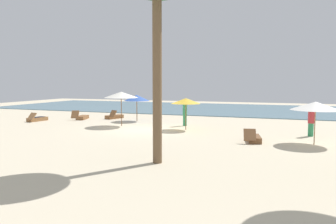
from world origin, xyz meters
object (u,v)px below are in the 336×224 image
at_px(lounger_2, 114,116).
at_px(person_0, 185,113).
at_px(umbrella_3, 186,101).
at_px(umbrella_1, 121,95).
at_px(lounger_3, 37,119).
at_px(umbrella_2, 137,98).
at_px(lounger_1, 253,138).
at_px(person_1, 311,121).
at_px(lounger_0, 82,117).
at_px(umbrella_0, 316,106).

relative_size(lounger_2, person_0, 1.03).
height_order(umbrella_3, lounger_2, umbrella_3).
height_order(umbrella_1, lounger_3, umbrella_1).
bearing_deg(umbrella_2, person_0, -16.56).
xyz_separation_m(umbrella_1, lounger_1, (8.84, -2.79, -1.93)).
relative_size(person_0, person_1, 1.03).
relative_size(umbrella_1, lounger_0, 1.32).
height_order(lounger_1, lounger_2, lounger_2).
bearing_deg(lounger_0, lounger_2, 31.63).
bearing_deg(umbrella_1, umbrella_3, -1.30).
relative_size(umbrella_0, umbrella_3, 1.16).
bearing_deg(lounger_2, lounger_0, -148.37).
bearing_deg(umbrella_1, lounger_0, 153.27).
relative_size(lounger_3, person_1, 1.07).
height_order(lounger_0, person_1, person_1).
height_order(lounger_1, person_0, person_0).
height_order(lounger_3, person_0, person_0).
xyz_separation_m(lounger_1, lounger_2, (-11.55, 6.56, 0.00)).
bearing_deg(lounger_1, umbrella_1, 162.52).
bearing_deg(umbrella_3, lounger_0, 164.79).
bearing_deg(lounger_2, person_1, -15.00).
height_order(umbrella_1, umbrella_2, umbrella_1).
distance_m(lounger_1, person_1, 3.93).
bearing_deg(umbrella_1, umbrella_2, 94.57).
bearing_deg(lounger_3, lounger_0, 41.74).
relative_size(umbrella_1, lounger_2, 1.31).
xyz_separation_m(lounger_0, person_1, (16.46, -2.51, 0.66)).
bearing_deg(umbrella_2, lounger_1, -31.82).
relative_size(lounger_1, person_0, 1.03).
distance_m(umbrella_0, person_1, 2.70).
height_order(umbrella_2, person_0, umbrella_2).
xyz_separation_m(umbrella_1, person_0, (3.93, 1.60, -1.23)).
bearing_deg(umbrella_2, umbrella_3, -31.79).
xyz_separation_m(person_0, person_1, (7.66, -1.66, -0.04)).
distance_m(umbrella_1, person_0, 4.42).
height_order(umbrella_0, umbrella_2, umbrella_0).
height_order(umbrella_2, lounger_0, umbrella_2).
relative_size(lounger_3, person_0, 1.04).
relative_size(lounger_0, lounger_3, 0.99).
distance_m(umbrella_1, lounger_1, 9.47).
relative_size(umbrella_1, umbrella_2, 1.16).
height_order(lounger_1, person_1, person_1).
xyz_separation_m(umbrella_2, person_1, (11.82, -2.90, -0.93)).
bearing_deg(umbrella_2, lounger_2, 159.36).
bearing_deg(person_1, umbrella_1, 179.72).
xyz_separation_m(umbrella_2, lounger_0, (-4.64, -0.39, -1.59)).
distance_m(umbrella_3, lounger_0, 9.86).
xyz_separation_m(umbrella_1, lounger_2, (-2.71, 3.78, -1.93)).
xyz_separation_m(umbrella_3, person_0, (-0.59, 1.71, -0.91)).
xyz_separation_m(umbrella_0, lounger_0, (-16.46, 5.01, -1.66)).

